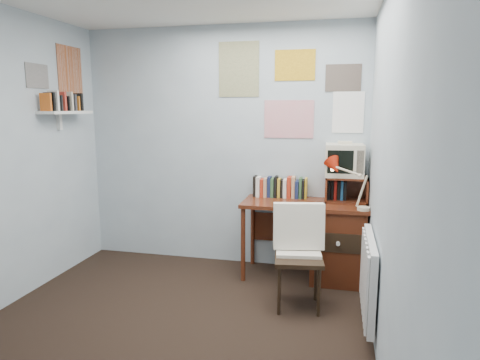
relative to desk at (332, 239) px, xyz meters
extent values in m
plane|color=black|center=(-1.17, -1.48, -0.41)|extent=(3.50, 3.50, 0.00)
cube|color=#B2C2CB|center=(-1.17, 0.27, 0.84)|extent=(3.00, 0.02, 2.50)
cube|color=#B2C2CB|center=(0.33, -1.48, 0.84)|extent=(0.02, 3.50, 2.50)
cube|color=#582514|center=(-0.27, 0.00, 0.34)|extent=(1.20, 0.55, 0.03)
cube|color=#582514|center=(0.06, 0.00, -0.04)|extent=(0.50, 0.50, 0.72)
cylinder|color=#582514|center=(-0.83, -0.24, -0.04)|extent=(0.04, 0.04, 0.72)
cylinder|color=#582514|center=(-0.83, 0.23, -0.04)|extent=(0.04, 0.04, 0.72)
cube|color=#582514|center=(-0.52, 0.25, 0.01)|extent=(0.64, 0.02, 0.30)
cube|color=black|center=(-0.26, -0.68, 0.02)|extent=(0.48, 0.47, 0.84)
cube|color=#B6210C|center=(0.27, -0.22, 0.56)|extent=(0.32, 0.29, 0.41)
cube|color=#582514|center=(0.12, 0.11, 0.48)|extent=(0.40, 0.30, 0.25)
cube|color=beige|center=(0.09, 0.13, 0.77)|extent=(0.37, 0.34, 0.34)
cube|color=#582514|center=(-0.51, 0.18, 0.46)|extent=(0.60, 0.14, 0.22)
cube|color=white|center=(0.29, -0.93, 0.01)|extent=(0.09, 0.80, 0.60)
cube|color=white|center=(-2.57, -0.38, 1.21)|extent=(0.20, 0.62, 0.24)
cube|color=white|center=(-0.47, 0.26, 1.44)|extent=(1.20, 0.01, 0.90)
cube|color=white|center=(-2.67, -0.38, 1.59)|extent=(0.01, 0.70, 0.60)
camera|label=1|loc=(0.03, -4.09, 1.26)|focal=32.00mm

